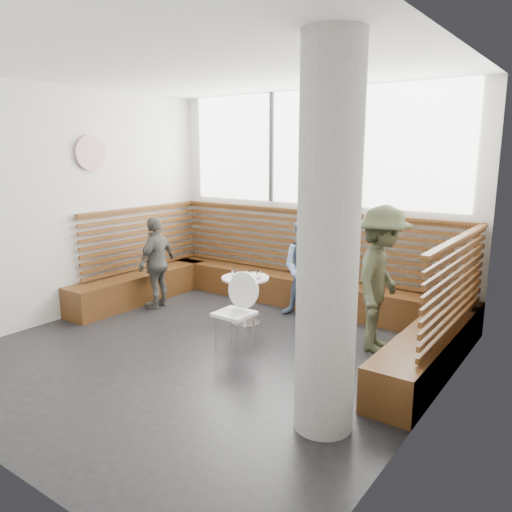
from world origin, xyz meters
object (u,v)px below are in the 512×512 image
Objects in this scene: adult_man at (381,279)px; child_left at (157,263)px; concrete_column at (328,244)px; child_back at (306,269)px; cafe_chair at (238,305)px; cafe_table at (245,290)px.

adult_man is 3.38m from child_left.
child_back is (-1.61, 2.46, -0.90)m from concrete_column.
cafe_chair is at bearing -110.24° from child_back.
child_back reaches higher than cafe_chair.
cafe_chair is at bearing -59.06° from cafe_table.
child_back is at bearing 123.10° from concrete_column.
child_left is at bearing 163.66° from cafe_chair.
concrete_column is 2.20m from cafe_chair.
cafe_table is (-2.11, 1.71, -1.13)m from concrete_column.
child_back is at bearing 57.91° from adult_man.
child_left reaches higher than cafe_chair.
concrete_column reaches higher than adult_man.
adult_man is at bearing 5.92° from cafe_table.
child_back is 2.23m from child_left.
child_back is at bearing 56.40° from cafe_table.
child_back reaches higher than cafe_table.
child_left reaches higher than cafe_table.
concrete_column is at bearing -30.12° from cafe_chair.
concrete_column is at bearing 179.28° from adult_man.
concrete_column is at bearing -74.99° from child_back.
child_left is (-1.98, 0.58, 0.15)m from cafe_chair.
cafe_table is 0.48× the size of child_left.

